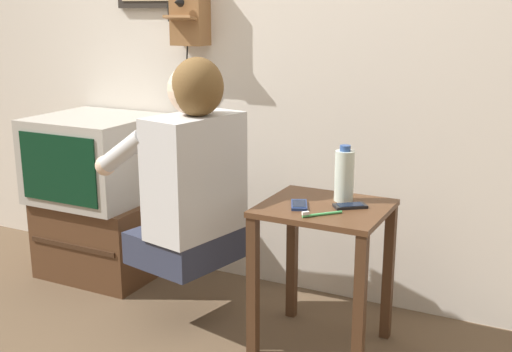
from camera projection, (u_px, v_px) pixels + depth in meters
The scene contains 10 objects.
wall_back at pixel (272, 22), 2.95m from camera, with size 6.80×0.05×2.55m.
side_table at pixel (324, 241), 2.51m from camera, with size 0.48×0.43×0.60m.
person at pixel (190, 172), 2.65m from camera, with size 0.58×0.51×0.87m.
tv_stand at pixel (104, 236), 3.31m from camera, with size 0.57×0.47×0.40m.
television at pixel (95, 158), 3.22m from camera, with size 0.55×0.53×0.42m.
wall_phone_antique at pixel (189, 7), 3.03m from camera, with size 0.21×0.18×0.76m.
cell_phone_held at pixel (299, 205), 2.46m from camera, with size 0.11×0.14×0.01m.
cell_phone_spare at pixel (350, 206), 2.45m from camera, with size 0.13×0.12×0.01m.
water_bottle at pixel (344, 175), 2.51m from camera, with size 0.08×0.08×0.22m.
toothbrush at pixel (319, 214), 2.35m from camera, with size 0.12×0.12×0.02m.
Camera 1 is at (1.30, -1.60, 1.33)m, focal length 45.00 mm.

